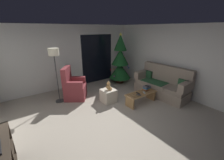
% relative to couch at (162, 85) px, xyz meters
% --- Properties ---
extents(ground_plane, '(7.00, 7.00, 0.00)m').
position_rel_couch_xyz_m(ground_plane, '(-2.32, -0.24, -0.40)').
color(ground_plane, '#9E9384').
extents(wall_back, '(5.72, 0.12, 2.50)m').
position_rel_couch_xyz_m(wall_back, '(-2.32, 2.82, 0.85)').
color(wall_back, silver).
rests_on(wall_back, ground).
extents(wall_right, '(0.12, 6.00, 2.50)m').
position_rel_couch_xyz_m(wall_right, '(0.54, -0.24, 0.85)').
color(wall_right, silver).
rests_on(wall_right, ground).
extents(patio_door_frame, '(1.60, 0.02, 2.20)m').
position_rel_couch_xyz_m(patio_door_frame, '(-1.09, 2.75, 0.70)').
color(patio_door_frame, silver).
rests_on(patio_door_frame, ground).
extents(patio_door_glass, '(1.50, 0.02, 2.10)m').
position_rel_couch_xyz_m(patio_door_glass, '(-1.09, 2.73, 0.65)').
color(patio_door_glass, black).
rests_on(patio_door_glass, ground).
extents(couch, '(0.91, 1.99, 1.08)m').
position_rel_couch_xyz_m(couch, '(0.00, 0.00, 0.00)').
color(couch, gray).
rests_on(couch, ground).
extents(coffee_table, '(1.10, 0.40, 0.37)m').
position_rel_couch_xyz_m(coffee_table, '(-1.08, -0.00, -0.15)').
color(coffee_table, '#9E7547').
rests_on(coffee_table, ground).
extents(remote_silver, '(0.12, 0.16, 0.02)m').
position_rel_couch_xyz_m(remote_silver, '(-1.02, -0.07, -0.01)').
color(remote_silver, '#ADADB2').
rests_on(remote_silver, coffee_table).
extents(remote_black, '(0.06, 0.16, 0.02)m').
position_rel_couch_xyz_m(remote_black, '(-1.22, 0.01, -0.01)').
color(remote_black, black).
rests_on(remote_black, coffee_table).
extents(remote_graphite, '(0.14, 0.15, 0.02)m').
position_rel_couch_xyz_m(remote_graphite, '(-1.29, -0.10, -0.01)').
color(remote_graphite, '#333338').
rests_on(remote_graphite, coffee_table).
extents(book_stack, '(0.28, 0.21, 0.14)m').
position_rel_couch_xyz_m(book_stack, '(-0.76, 0.06, 0.05)').
color(book_stack, '#A32D28').
rests_on(book_stack, coffee_table).
extents(cell_phone, '(0.13, 0.16, 0.01)m').
position_rel_couch_xyz_m(cell_phone, '(-0.77, 0.04, 0.12)').
color(cell_phone, black).
rests_on(cell_phone, book_stack).
extents(christmas_tree, '(0.95, 0.95, 2.19)m').
position_rel_couch_xyz_m(christmas_tree, '(-0.39, 1.97, 0.56)').
color(christmas_tree, '#4C1E19').
rests_on(christmas_tree, ground).
extents(armchair, '(0.95, 0.95, 1.13)m').
position_rel_couch_xyz_m(armchair, '(-2.71, 1.63, 0.00)').
color(armchair, maroon).
rests_on(armchair, ground).
extents(floor_lamp, '(0.32, 0.32, 1.78)m').
position_rel_couch_xyz_m(floor_lamp, '(-3.22, 1.70, 1.11)').
color(floor_lamp, '#2D2D30').
rests_on(floor_lamp, ground).
extents(ottoman, '(0.44, 0.44, 0.43)m').
position_rel_couch_xyz_m(ottoman, '(-1.88, 0.72, -0.18)').
color(ottoman, beige).
rests_on(ottoman, ground).
extents(teddy_bear_honey, '(0.22, 0.21, 0.29)m').
position_rel_couch_xyz_m(teddy_bear_honey, '(-1.87, 0.71, 0.15)').
color(teddy_bear_honey, tan).
rests_on(teddy_bear_honey, ottoman).
extents(teddy_bear_cream_by_tree, '(0.21, 0.21, 0.29)m').
position_rel_couch_xyz_m(teddy_bear_cream_by_tree, '(-1.17, 1.75, -0.28)').
color(teddy_bear_cream_by_tree, beige).
rests_on(teddy_bear_cream_by_tree, ground).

